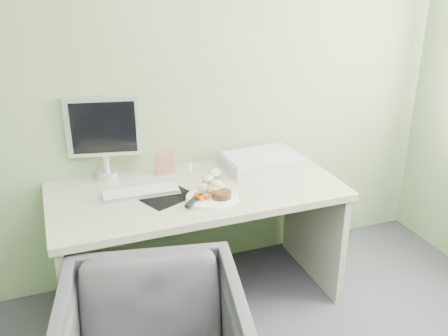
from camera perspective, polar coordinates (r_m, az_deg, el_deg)
name	(u,v)px	position (r m, az deg, el deg)	size (l,w,h in m)	color
wall_back	(174,63)	(2.91, -5.69, 11.82)	(3.50, 3.50, 0.00)	gray
desk	(197,218)	(2.84, -3.06, -5.68)	(1.60, 0.75, 0.73)	beige
plate	(212,198)	(2.63, -1.39, -3.41)	(0.27, 0.27, 0.01)	white
steak	(222,194)	(2.61, -0.29, -3.03)	(0.11, 0.11, 0.03)	black
potato_pile	(214,186)	(2.67, -1.12, -2.02)	(0.13, 0.10, 0.07)	tan
carrot_heap	(202,195)	(2.59, -2.51, -3.14)	(0.06, 0.06, 0.04)	#E15904
steak_knife	(195,199)	(2.58, -3.32, -3.54)	(0.21, 0.22, 0.02)	silver
mousepad	(166,196)	(2.68, -6.70, -3.18)	(0.26, 0.23, 0.00)	black
keyboard	(141,192)	(2.71, -9.47, -2.72)	(0.40, 0.12, 0.02)	white
computer_mouse	(216,173)	(2.90, -0.94, -0.52)	(0.06, 0.11, 0.04)	white
photo_frame	(166,163)	(2.92, -6.70, 0.61)	(0.12, 0.01, 0.15)	#9D6549
eyedrop_bottle	(190,167)	(2.96, -3.91, 0.13)	(0.02, 0.02, 0.06)	white
scanner	(261,161)	(3.03, 4.27, 0.79)	(0.45, 0.30, 0.07)	#B6B9BD
monitor	(103,134)	(2.86, -13.66, 3.78)	(0.40, 0.14, 0.48)	silver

